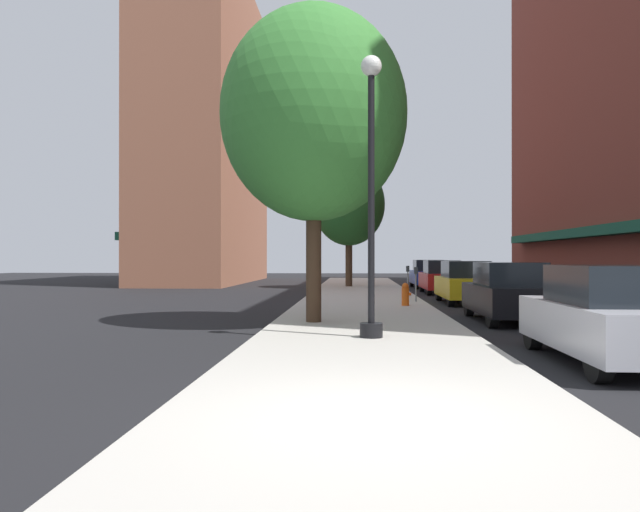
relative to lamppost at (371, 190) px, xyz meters
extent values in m
plane|color=black|center=(3.91, 11.73, -3.20)|extent=(90.00, 90.00, 0.00)
cube|color=#B7B2A8|center=(-0.09, 12.73, -3.14)|extent=(4.80, 50.00, 0.12)
cube|color=#144C38|center=(11.56, 15.73, -0.10)|extent=(0.90, 34.00, 0.50)
cube|color=#9E6047|center=(-11.09, 30.73, 7.60)|extent=(6.00, 18.00, 21.61)
cube|color=#144C38|center=(-14.44, 30.73, -0.10)|extent=(0.90, 15.30, 0.50)
cylinder|color=black|center=(0.00, 0.00, -2.93)|extent=(0.48, 0.48, 0.30)
cylinder|color=black|center=(0.00, 0.00, -0.18)|extent=(0.14, 0.14, 5.20)
sphere|color=silver|center=(0.00, 0.00, 2.60)|extent=(0.44, 0.44, 0.44)
cylinder|color=#E05614|center=(1.39, 8.50, -2.77)|extent=(0.26, 0.26, 0.62)
sphere|color=#E05614|center=(1.39, 8.50, -2.41)|extent=(0.24, 0.24, 0.24)
cylinder|color=#E05614|center=(1.53, 8.50, -2.68)|extent=(0.12, 0.10, 0.10)
cylinder|color=slate|center=(1.96, 10.54, -2.56)|extent=(0.06, 0.06, 1.05)
cube|color=#33383D|center=(1.96, 10.54, -1.90)|extent=(0.14, 0.09, 0.26)
cylinder|color=slate|center=(1.96, 14.19, -2.56)|extent=(0.06, 0.06, 1.05)
cube|color=#33383D|center=(1.96, 14.19, -1.90)|extent=(0.14, 0.09, 0.26)
cylinder|color=#422D1E|center=(-1.42, 3.00, -1.29)|extent=(0.40, 0.40, 3.58)
ellipsoid|color=#387F33|center=(-1.42, 3.00, 2.32)|extent=(4.85, 4.85, 5.58)
cylinder|color=#422D1E|center=(-0.74, 22.74, -1.48)|extent=(0.40, 0.40, 3.21)
ellipsoid|color=#235B23|center=(-0.74, 22.74, 1.70)|extent=(4.20, 4.20, 4.83)
cylinder|color=black|center=(3.13, -0.67, -2.88)|extent=(0.22, 0.64, 0.64)
cylinder|color=black|center=(4.69, -0.67, -2.88)|extent=(0.22, 0.64, 0.64)
cylinder|color=black|center=(3.13, -3.87, -2.88)|extent=(0.22, 0.64, 0.64)
cube|color=#B2B2BA|center=(3.91, -2.27, -2.56)|extent=(1.80, 4.30, 0.76)
cube|color=black|center=(3.91, -2.42, -1.86)|extent=(1.56, 2.20, 0.64)
cylinder|color=black|center=(3.13, 6.06, -2.88)|extent=(0.22, 0.64, 0.64)
cylinder|color=black|center=(4.69, 6.06, -2.88)|extent=(0.22, 0.64, 0.64)
cylinder|color=black|center=(3.13, 2.86, -2.88)|extent=(0.22, 0.64, 0.64)
cylinder|color=black|center=(4.69, 2.86, -2.88)|extent=(0.22, 0.64, 0.64)
cube|color=black|center=(3.91, 4.46, -2.56)|extent=(1.80, 4.30, 0.76)
cube|color=black|center=(3.91, 4.31, -1.86)|extent=(1.56, 2.20, 0.64)
cylinder|color=black|center=(3.13, 12.84, -2.88)|extent=(0.22, 0.64, 0.64)
cylinder|color=black|center=(4.69, 12.84, -2.88)|extent=(0.22, 0.64, 0.64)
cylinder|color=black|center=(3.13, 9.64, -2.88)|extent=(0.22, 0.64, 0.64)
cylinder|color=black|center=(4.69, 9.64, -2.88)|extent=(0.22, 0.64, 0.64)
cube|color=gold|center=(3.91, 11.24, -2.56)|extent=(1.80, 4.30, 0.76)
cube|color=black|center=(3.91, 11.09, -1.86)|extent=(1.56, 2.20, 0.64)
cylinder|color=black|center=(3.13, 19.37, -2.88)|extent=(0.22, 0.64, 0.64)
cylinder|color=black|center=(4.69, 19.37, -2.88)|extent=(0.22, 0.64, 0.64)
cylinder|color=black|center=(3.13, 16.17, -2.88)|extent=(0.22, 0.64, 0.64)
cylinder|color=black|center=(4.69, 16.17, -2.88)|extent=(0.22, 0.64, 0.64)
cube|color=red|center=(3.91, 17.77, -2.56)|extent=(1.80, 4.30, 0.76)
cube|color=black|center=(3.91, 17.62, -1.86)|extent=(1.56, 2.20, 0.64)
cylinder|color=black|center=(3.13, 25.07, -2.88)|extent=(0.22, 0.64, 0.64)
cylinder|color=black|center=(4.69, 25.07, -2.88)|extent=(0.22, 0.64, 0.64)
cylinder|color=black|center=(3.13, 21.87, -2.88)|extent=(0.22, 0.64, 0.64)
cylinder|color=black|center=(4.69, 21.87, -2.88)|extent=(0.22, 0.64, 0.64)
cube|color=#1E389E|center=(3.91, 23.47, -2.56)|extent=(1.80, 4.30, 0.76)
cube|color=black|center=(3.91, 23.32, -1.86)|extent=(1.56, 2.20, 0.64)
camera|label=1|loc=(-0.31, -12.70, -1.42)|focal=34.04mm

